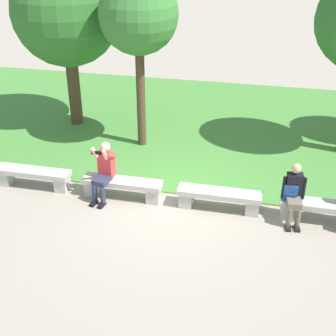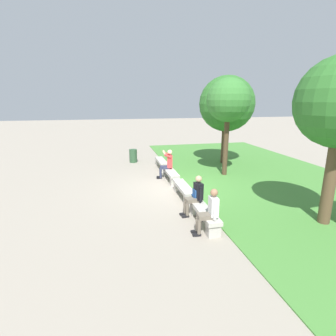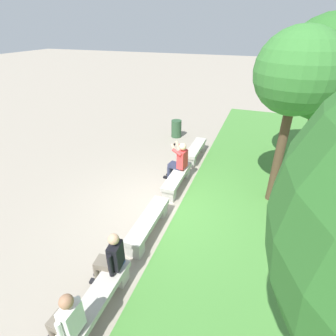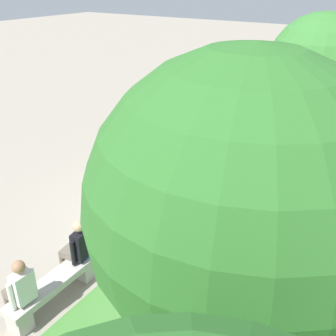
{
  "view_description": "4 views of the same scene",
  "coord_description": "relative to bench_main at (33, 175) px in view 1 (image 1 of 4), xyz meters",
  "views": [
    {
      "loc": [
        1.84,
        -8.48,
        5.69
      ],
      "look_at": [
        0.0,
        -0.19,
        0.99
      ],
      "focal_mm": 50.0,
      "sensor_mm": 36.0,
      "label": 1
    },
    {
      "loc": [
        9.84,
        -2.5,
        3.5
      ],
      "look_at": [
        0.05,
        -0.37,
        0.88
      ],
      "focal_mm": 28.0,
      "sensor_mm": 36.0,
      "label": 2
    },
    {
      "loc": [
        5.42,
        2.09,
        4.44
      ],
      "look_at": [
        -0.63,
        -0.13,
        0.87
      ],
      "focal_mm": 28.0,
      "sensor_mm": 36.0,
      "label": 3
    },
    {
      "loc": [
        6.44,
        4.36,
        5.03
      ],
      "look_at": [
        -0.75,
        -0.29,
        0.8
      ],
      "focal_mm": 42.0,
      "sensor_mm": 36.0,
      "label": 4
    }
  ],
  "objects": [
    {
      "name": "ground_plane",
      "position": [
        3.25,
        0.0,
        -0.29
      ],
      "size": [
        80.0,
        80.0,
        0.0
      ],
      "primitive_type": "plane",
      "color": "gray"
    },
    {
      "name": "grass_strip",
      "position": [
        3.25,
        4.38,
        -0.28
      ],
      "size": [
        20.29,
        8.0,
        0.03
      ],
      "primitive_type": "cube",
      "color": "#478438",
      "rests_on": "ground"
    },
    {
      "name": "bench_main",
      "position": [
        0.0,
        0.0,
        0.0
      ],
      "size": [
        1.79,
        0.4,
        0.45
      ],
      "color": "#B7B2A8",
      "rests_on": "ground"
    },
    {
      "name": "bench_near",
      "position": [
        2.17,
        0.0,
        0.0
      ],
      "size": [
        1.79,
        0.4,
        0.45
      ],
      "color": "#B7B2A8",
      "rests_on": "ground"
    },
    {
      "name": "bench_mid",
      "position": [
        4.33,
        0.0,
        0.0
      ],
      "size": [
        1.79,
        0.4,
        0.45
      ],
      "color": "#B7B2A8",
      "rests_on": "ground"
    },
    {
      "name": "bench_far",
      "position": [
        6.5,
        0.0,
        0.0
      ],
      "size": [
        1.79,
        0.4,
        0.45
      ],
      "color": "#B7B2A8",
      "rests_on": "ground"
    },
    {
      "name": "person_photographer",
      "position": [
        1.79,
        -0.08,
        0.44
      ],
      "size": [
        0.52,
        0.76,
        1.32
      ],
      "color": "black",
      "rests_on": "ground"
    },
    {
      "name": "person_distant",
      "position": [
        5.85,
        -0.07,
        0.38
      ],
      "size": [
        0.48,
        0.7,
        1.26
      ],
      "color": "black",
      "rests_on": "ground"
    },
    {
      "name": "backpack",
      "position": [
        5.78,
        -0.0,
        0.33
      ],
      "size": [
        0.28,
        0.24,
        0.43
      ],
      "color": "#234C8C",
      "rests_on": "bench_far"
    },
    {
      "name": "tree_left_background",
      "position": [
        1.88,
        2.7,
        3.15
      ],
      "size": [
        1.95,
        1.95,
        4.46
      ],
      "color": "#4C3826",
      "rests_on": "ground"
    },
    {
      "name": "tree_right_background",
      "position": [
        -0.42,
        3.69,
        2.97
      ],
      "size": [
        2.97,
        2.97,
        4.77
      ],
      "color": "#4C3826",
      "rests_on": "ground"
    }
  ]
}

